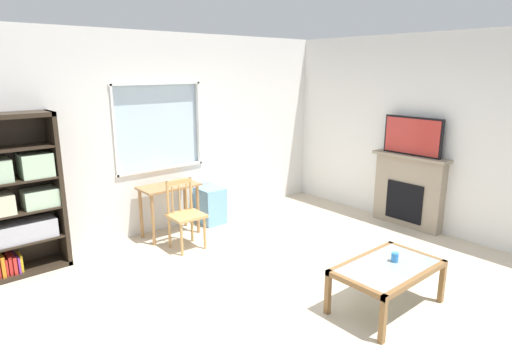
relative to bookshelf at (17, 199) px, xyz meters
name	(u,v)px	position (x,y,z in m)	size (l,w,h in m)	color
ground	(295,289)	(2.09, -2.33, -0.88)	(6.46, 6.14, 0.02)	beige
wall_back_with_window	(171,134)	(2.11, 0.24, 0.51)	(5.46, 0.15, 2.78)	silver
wall_right	(437,135)	(4.88, -2.33, 0.52)	(0.12, 5.34, 2.78)	silver
bookshelf	(17,199)	(0.00, 0.00, 0.00)	(0.90, 0.38, 1.83)	#2D2319
desk_under_window	(169,195)	(1.84, -0.11, -0.28)	(0.80, 0.45, 0.73)	#A37547
wooden_chair	(185,214)	(1.77, -0.62, -0.41)	(0.43, 0.41, 0.90)	tan
plastic_drawer_unit	(210,205)	(2.56, -0.06, -0.59)	(0.35, 0.40, 0.55)	#72ADDB
fireplace	(408,190)	(4.72, -2.06, -0.33)	(0.26, 1.14, 1.08)	gray
tv	(413,136)	(4.71, -2.06, 0.48)	(0.06, 0.88, 0.55)	black
coffee_table	(388,271)	(2.49, -3.17, -0.48)	(1.08, 0.66, 0.45)	#8C9E99
sippy_cup	(395,257)	(2.62, -3.16, -0.37)	(0.07, 0.07, 0.09)	#337FD6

